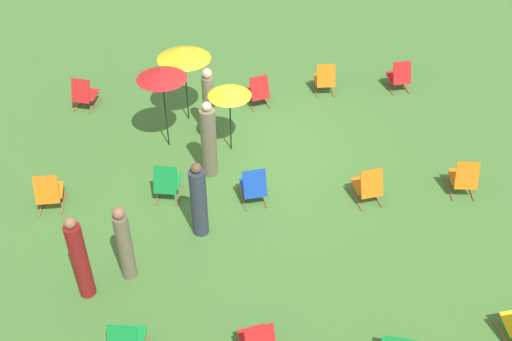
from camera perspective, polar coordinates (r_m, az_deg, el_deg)
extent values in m
plane|color=#477A33|center=(14.20, -0.30, 1.47)|extent=(40.00, 40.00, 0.00)
cube|color=#148C38|center=(10.51, -11.61, -15.00)|extent=(0.55, 0.51, 0.13)
cylinder|color=olive|center=(10.68, -11.26, -14.37)|extent=(0.44, 0.11, 0.03)
cube|color=olive|center=(13.06, 0.66, -2.36)|extent=(0.15, 0.76, 0.04)
cube|color=olive|center=(12.99, -1.23, -2.62)|extent=(0.15, 0.76, 0.04)
cube|color=#1947B7|center=(12.93, -0.37, -1.37)|extent=(0.54, 0.50, 0.13)
cube|color=#1947B7|center=(12.53, -0.11, -1.26)|extent=(0.51, 0.31, 0.57)
cylinder|color=olive|center=(13.13, -0.55, -1.05)|extent=(0.44, 0.09, 0.03)
cube|color=olive|center=(16.67, 7.03, 7.50)|extent=(0.05, 0.76, 0.04)
cube|color=olive|center=(16.60, 5.53, 7.46)|extent=(0.05, 0.76, 0.04)
cube|color=orange|center=(16.59, 6.29, 8.40)|extent=(0.49, 0.44, 0.13)
cube|color=orange|center=(16.19, 6.52, 8.71)|extent=(0.48, 0.25, 0.57)
cylinder|color=olive|center=(16.79, 6.16, 8.54)|extent=(0.44, 0.03, 0.03)
cube|color=olive|center=(17.16, 13.59, 7.63)|extent=(0.12, 0.76, 0.04)
cube|color=olive|center=(17.00, 12.21, 7.54)|extent=(0.12, 0.76, 0.04)
cube|color=red|center=(17.03, 12.90, 8.48)|extent=(0.53, 0.48, 0.13)
cube|color=red|center=(16.66, 13.40, 8.78)|extent=(0.51, 0.30, 0.57)
cylinder|color=olive|center=(17.23, 12.64, 8.62)|extent=(0.44, 0.08, 0.03)
cube|color=olive|center=(11.40, 22.07, -14.26)|extent=(0.13, 0.76, 0.04)
cylinder|color=olive|center=(11.51, 22.54, -12.32)|extent=(0.44, 0.08, 0.03)
cube|color=olive|center=(14.00, 19.23, -1.64)|extent=(0.11, 0.76, 0.04)
cube|color=olive|center=(13.88, 17.50, -1.61)|extent=(0.11, 0.76, 0.04)
cube|color=orange|center=(13.86, 18.49, -0.56)|extent=(0.52, 0.48, 0.13)
cube|color=orange|center=(13.47, 18.99, -0.46)|extent=(0.50, 0.29, 0.57)
cylinder|color=olive|center=(14.05, 18.26, -0.27)|extent=(0.44, 0.07, 0.03)
cube|color=olive|center=(16.08, 0.83, 6.52)|extent=(0.26, 0.74, 0.04)
cube|color=olive|center=(15.95, -0.66, 6.22)|extent=(0.26, 0.74, 0.04)
cube|color=red|center=(15.96, -0.04, 7.32)|extent=(0.59, 0.55, 0.13)
cube|color=red|center=(15.57, 0.35, 7.65)|extent=(0.53, 0.38, 0.57)
cylinder|color=olive|center=(16.15, -0.29, 7.45)|extent=(0.43, 0.15, 0.03)
cube|color=olive|center=(13.32, 10.97, -2.26)|extent=(0.18, 0.75, 0.04)
cube|color=olive|center=(13.16, 9.21, -2.59)|extent=(0.18, 0.75, 0.04)
cube|color=orange|center=(13.14, 10.05, -1.32)|extent=(0.55, 0.52, 0.13)
cube|color=orange|center=(12.76, 10.69, -1.21)|extent=(0.52, 0.33, 0.57)
cylinder|color=olive|center=(13.32, 9.70, -1.02)|extent=(0.44, 0.11, 0.03)
cube|color=olive|center=(13.52, -17.39, -2.82)|extent=(0.08, 0.76, 0.04)
cube|color=olive|center=(13.63, -19.20, -2.93)|extent=(0.08, 0.76, 0.04)
cube|color=orange|center=(13.49, -18.45, -1.80)|extent=(0.50, 0.46, 0.13)
cube|color=orange|center=(13.09, -18.88, -1.72)|extent=(0.49, 0.27, 0.57)
cylinder|color=olive|center=(13.68, -18.28, -1.47)|extent=(0.44, 0.05, 0.03)
cube|color=olive|center=(16.39, -14.66, 5.84)|extent=(0.23, 0.74, 0.04)
cube|color=olive|center=(16.58, -16.05, 5.96)|extent=(0.23, 0.74, 0.04)
cube|color=red|center=(16.43, -15.37, 6.83)|extent=(0.58, 0.54, 0.13)
cube|color=red|center=(16.06, -15.96, 7.10)|extent=(0.53, 0.36, 0.57)
cylinder|color=olive|center=(16.61, -15.06, 6.99)|extent=(0.43, 0.14, 0.03)
cube|color=olive|center=(13.20, -7.11, -2.18)|extent=(0.16, 0.76, 0.04)
cube|color=olive|center=(13.30, -8.96, -2.05)|extent=(0.16, 0.76, 0.04)
cube|color=#148C38|center=(13.16, -8.05, -1.00)|extent=(0.54, 0.50, 0.13)
cube|color=#148C38|center=(12.76, -8.43, -0.90)|extent=(0.51, 0.32, 0.57)
cylinder|color=olive|center=(13.35, -7.84, -0.68)|extent=(0.44, 0.10, 0.03)
cube|color=red|center=(10.30, -0.10, -15.37)|extent=(0.57, 0.53, 0.13)
cylinder|color=olive|center=(10.47, -0.43, -14.74)|extent=(0.43, 0.13, 0.03)
cylinder|color=black|center=(13.91, -2.40, 4.87)|extent=(0.03, 0.03, 1.70)
cone|color=yellow|center=(13.51, -2.48, 7.46)|extent=(0.97, 0.97, 0.28)
cylinder|color=black|center=(14.98, -6.50, 7.89)|extent=(0.03, 0.03, 1.94)
cone|color=yellow|center=(14.56, -6.74, 10.78)|extent=(1.26, 1.26, 0.29)
cylinder|color=black|center=(14.09, -8.41, 5.63)|extent=(0.03, 0.03, 1.98)
cone|color=red|center=(13.62, -8.77, 8.81)|extent=(1.12, 1.12, 0.22)
cylinder|color=#333847|center=(11.83, -5.31, -3.00)|extent=(0.45, 0.45, 1.52)
sphere|color=brown|center=(11.28, -5.57, 0.22)|extent=(0.20, 0.20, 0.20)
cylinder|color=maroon|center=(11.05, -15.99, -8.08)|extent=(0.39, 0.39, 1.64)
sphere|color=#936647|center=(10.43, -16.85, -4.65)|extent=(0.20, 0.20, 0.20)
cylinder|color=#72664C|center=(13.21, -4.40, 2.59)|extent=(0.38, 0.38, 1.66)
sphere|color=beige|center=(12.69, -4.60, 5.95)|extent=(0.21, 0.21, 0.21)
cylinder|color=#72664C|center=(11.22, -12.04, -6.98)|extent=(0.36, 0.36, 1.46)
sphere|color=#936647|center=(10.65, -12.62, -3.86)|extent=(0.23, 0.23, 0.23)
cylinder|color=#72664C|center=(14.52, -4.40, 5.99)|extent=(0.37, 0.37, 1.53)
sphere|color=tan|center=(14.07, -4.57, 8.97)|extent=(0.24, 0.24, 0.24)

